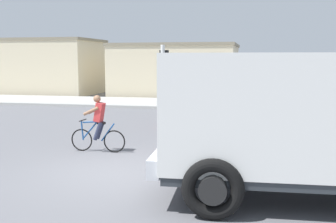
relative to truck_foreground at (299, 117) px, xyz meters
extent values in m
plane|color=slate|center=(-4.24, 1.47, -1.67)|extent=(120.00, 120.00, 0.00)
cube|color=#ADADA8|center=(-4.24, 16.62, -1.59)|extent=(80.00, 5.00, 0.16)
cube|color=white|center=(0.03, 0.00, 0.13)|extent=(5.33, 2.78, 2.20)
cube|color=#2D3338|center=(0.03, 0.00, -1.05)|extent=(5.22, 2.72, 0.16)
cube|color=silver|center=(-2.66, -0.14, -0.87)|extent=(0.37, 2.38, 0.36)
cube|color=black|center=(-2.52, -0.14, 0.63)|extent=(0.24, 2.13, 0.70)
torus|color=black|center=(-1.51, -1.36, -1.12)|extent=(1.11, 0.30, 1.10)
cylinder|color=black|center=(-1.51, -1.36, -1.12)|extent=(0.51, 0.33, 0.50)
torus|color=black|center=(-1.65, 1.19, -1.12)|extent=(1.11, 0.30, 1.10)
cylinder|color=black|center=(-1.65, 1.19, -1.12)|extent=(0.51, 0.33, 0.50)
torus|color=black|center=(-6.00, 3.31, -1.33)|extent=(0.68, 0.04, 0.68)
torus|color=black|center=(-4.95, 3.30, -1.33)|extent=(0.68, 0.04, 0.68)
cylinder|color=#1E4C8C|center=(-5.66, 3.30, -0.76)|extent=(0.60, 0.05, 0.09)
cylinder|color=#1E4C8C|center=(-5.72, 3.31, -1.01)|extent=(0.51, 0.05, 0.57)
cylinder|color=#1E4C8C|center=(-5.16, 3.30, -1.06)|extent=(0.44, 0.05, 0.57)
cylinder|color=#1E4C8C|center=(-5.98, 3.31, -1.03)|extent=(0.09, 0.04, 0.59)
cylinder|color=black|center=(-5.95, 3.31, -0.72)|extent=(0.03, 0.50, 0.03)
cube|color=black|center=(-5.36, 3.30, -0.79)|extent=(0.24, 0.12, 0.06)
cube|color=#D13838|center=(-5.41, 3.30, -0.46)|extent=(0.30, 0.32, 0.59)
sphere|color=#9E7051|center=(-5.48, 3.30, -0.06)|extent=(0.22, 0.22, 0.22)
cylinder|color=#2D334C|center=(-5.44, 3.20, -1.02)|extent=(0.31, 0.12, 0.57)
cylinder|color=#9E7051|center=(-5.61, 3.14, -0.41)|extent=(0.49, 0.09, 0.29)
cylinder|color=#2D334C|center=(-5.44, 3.40, -1.02)|extent=(0.31, 0.12, 0.57)
cylinder|color=#9E7051|center=(-5.61, 3.46, -0.41)|extent=(0.49, 0.09, 0.29)
cylinder|color=red|center=(-3.53, 3.58, -1.47)|extent=(0.12, 0.12, 0.40)
cylinder|color=white|center=(-3.53, 3.58, -1.07)|extent=(0.12, 0.12, 0.40)
cylinder|color=red|center=(-3.53, 3.58, -0.67)|extent=(0.12, 0.12, 0.40)
cylinder|color=white|center=(-3.53, 3.58, -0.27)|extent=(0.12, 0.12, 0.40)
cylinder|color=red|center=(-3.53, 3.58, 0.13)|extent=(0.12, 0.12, 0.40)
cylinder|color=white|center=(-3.53, 3.58, 0.53)|extent=(0.12, 0.12, 0.40)
cylinder|color=red|center=(-3.53, 3.58, 0.93)|extent=(0.12, 0.12, 0.40)
cylinder|color=white|center=(-3.53, 3.58, 1.33)|extent=(0.12, 0.12, 0.40)
cube|color=black|center=(-3.53, 3.76, 1.08)|extent=(0.24, 0.20, 0.60)
sphere|color=green|center=(-3.53, 3.88, 1.08)|extent=(0.14, 0.14, 0.14)
cube|color=red|center=(-1.64, 9.07, -1.02)|extent=(4.32, 2.78, 0.70)
cube|color=black|center=(-1.78, 9.03, -0.37)|extent=(2.52, 2.02, 0.60)
cylinder|color=black|center=(-0.70, 10.24, -1.37)|extent=(0.63, 0.35, 0.60)
cylinder|color=black|center=(-0.21, 8.62, -1.37)|extent=(0.63, 0.35, 0.60)
cylinder|color=black|center=(-3.07, 9.53, -1.37)|extent=(0.63, 0.35, 0.60)
cylinder|color=black|center=(-2.58, 7.90, -1.37)|extent=(0.63, 0.35, 0.60)
cube|color=beige|center=(-17.57, 22.54, 0.40)|extent=(8.35, 6.00, 4.14)
cube|color=gray|center=(-17.57, 22.54, 2.57)|extent=(8.52, 6.12, 0.20)
cube|color=beige|center=(-6.89, 23.15, 0.18)|extent=(8.89, 7.33, 3.70)
cube|color=gray|center=(-6.89, 23.15, 2.13)|extent=(9.06, 7.47, 0.20)
camera|label=1|loc=(-0.79, -8.39, 1.13)|focal=44.75mm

